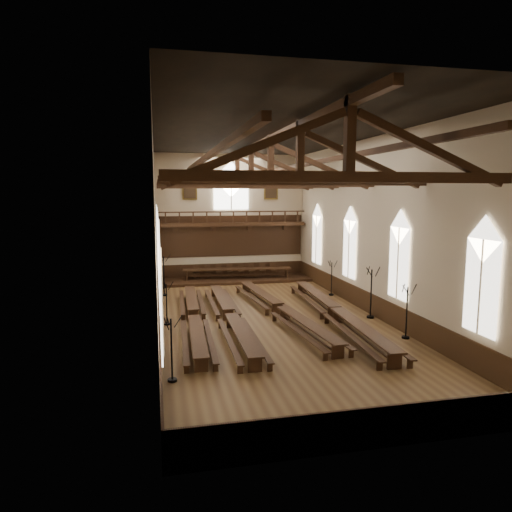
{
  "coord_description": "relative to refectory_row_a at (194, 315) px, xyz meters",
  "views": [
    {
      "loc": [
        -5.97,
        -23.58,
        6.9
      ],
      "look_at": [
        -0.46,
        1.5,
        3.35
      ],
      "focal_mm": 32.0,
      "sensor_mm": 36.0,
      "label": 1
    }
  ],
  "objects": [
    {
      "name": "candelabrum_left_mid",
      "position": [
        -1.41,
        0.26,
        0.21
      ],
      "size": [
        0.7,
        0.69,
        2.33
      ],
      "color": "black",
      "rests_on": "ground"
    },
    {
      "name": "ground",
      "position": [
        4.14,
        0.03,
        -0.5
      ],
      "size": [
        26.0,
        26.0,
        0.0
      ],
      "primitive_type": "plane",
      "color": "brown",
      "rests_on": "ground"
    },
    {
      "name": "refectory_row_a",
      "position": [
        0.0,
        0.0,
        0.0
      ],
      "size": [
        1.63,
        13.79,
        0.68
      ],
      "color": "#3D2613",
      "rests_on": "ground"
    },
    {
      "name": "high_table",
      "position": [
        4.35,
        11.43,
        0.39
      ],
      "size": [
        8.58,
        1.79,
        0.8
      ],
      "color": "#3D2613",
      "rests_on": "dais"
    },
    {
      "name": "portraits",
      "position": [
        4.14,
        12.92,
        6.6
      ],
      "size": [
        7.75,
        0.09,
        1.45
      ],
      "color": "brown",
      "rests_on": "room_walls"
    },
    {
      "name": "room_walls",
      "position": [
        4.14,
        0.03,
        5.96
      ],
      "size": [
        26.0,
        26.0,
        26.0
      ],
      "color": "tan",
      "rests_on": "ground"
    },
    {
      "name": "wainscot_band",
      "position": [
        4.14,
        0.03,
        0.1
      ],
      "size": [
        12.0,
        26.0,
        1.2
      ],
      "color": "#362110",
      "rests_on": "ground"
    },
    {
      "name": "side_windows",
      "position": [
        4.14,
        0.03,
        3.25
      ],
      "size": [
        11.85,
        19.8,
        4.5
      ],
      "color": "silver",
      "rests_on": "room_walls"
    },
    {
      "name": "minstrels_gallery",
      "position": [
        4.14,
        12.69,
        3.41
      ],
      "size": [
        11.8,
        1.24,
        3.7
      ],
      "color": "#3D2613",
      "rests_on": "room_walls"
    },
    {
      "name": "roof_trusses",
      "position": [
        4.14,
        0.03,
        7.72
      ],
      "size": [
        11.7,
        25.7,
        2.8
      ],
      "color": "#3D2613",
      "rests_on": "room_walls"
    },
    {
      "name": "candelabrum_left_near",
      "position": [
        -1.41,
        -7.21,
        0.27
      ],
      "size": [
        0.72,
        0.77,
        2.53
      ],
      "color": "black",
      "rests_on": "ground"
    },
    {
      "name": "candelabrum_right_near",
      "position": [
        9.69,
        -4.51,
        0.31
      ],
      "size": [
        0.79,
        0.78,
        2.65
      ],
      "color": "black",
      "rests_on": "ground"
    },
    {
      "name": "candelabrum_right_mid",
      "position": [
        9.69,
        -0.81,
        0.39
      ],
      "size": [
        0.87,
        0.84,
        2.9
      ],
      "color": "black",
      "rests_on": "ground"
    },
    {
      "name": "dais",
      "position": [
        4.35,
        11.43,
        -0.39
      ],
      "size": [
        11.4,
        3.1,
        0.21
      ],
      "primitive_type": "cube",
      "color": "#362110",
      "rests_on": "ground"
    },
    {
      "name": "refectory_row_b",
      "position": [
        1.87,
        -0.32,
        0.02
      ],
      "size": [
        1.54,
        14.03,
        0.71
      ],
      "color": "#3D2613",
      "rests_on": "ground"
    },
    {
      "name": "refectory_row_c",
      "position": [
        4.82,
        0.38,
        0.03
      ],
      "size": [
        2.08,
        14.28,
        0.73
      ],
      "color": "#3D2613",
      "rests_on": "ground"
    },
    {
      "name": "refectory_row_d",
      "position": [
        7.6,
        -0.94,
        0.07
      ],
      "size": [
        1.96,
        14.7,
        0.77
      ],
      "color": "#3D2613",
      "rests_on": "ground"
    },
    {
      "name": "end_window",
      "position": [
        4.14,
        12.93,
        6.73
      ],
      "size": [
        2.8,
        0.12,
        3.8
      ],
      "color": "silver",
      "rests_on": "room_walls"
    },
    {
      "name": "high_chairs",
      "position": [
        4.35,
        12.26,
        0.27
      ],
      "size": [
        6.79,
        0.49,
        1.02
      ],
      "color": "#3D2613",
      "rests_on": "dais"
    },
    {
      "name": "candelabrum_left_far",
      "position": [
        -1.41,
        7.33,
        0.37
      ],
      "size": [
        0.78,
        0.88,
        2.86
      ],
      "color": "black",
      "rests_on": "ground"
    },
    {
      "name": "candelabrum_right_far",
      "position": [
        9.69,
        5.01,
        0.23
      ],
      "size": [
        0.72,
        0.69,
        2.4
      ],
      "color": "black",
      "rests_on": "ground"
    }
  ]
}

